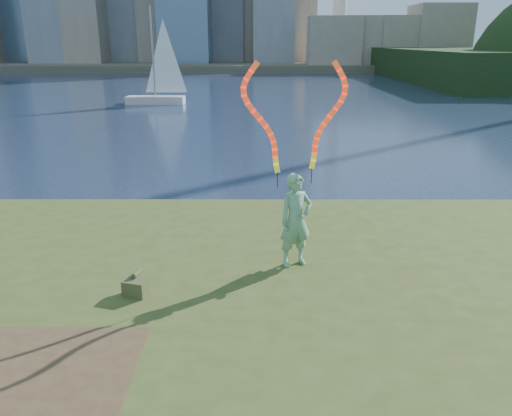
{
  "coord_description": "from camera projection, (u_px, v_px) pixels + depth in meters",
  "views": [
    {
      "loc": [
        1.05,
        -8.41,
        5.02
      ],
      "look_at": [
        1.02,
        1.0,
        1.86
      ],
      "focal_mm": 35.0,
      "sensor_mm": 36.0,
      "label": 1
    }
  ],
  "objects": [
    {
      "name": "ground",
      "position": [
        203.0,
        316.0,
        9.57
      ],
      "size": [
        320.0,
        320.0,
        0.0
      ],
      "primitive_type": "plane",
      "color": "#1B2843",
      "rests_on": "ground"
    },
    {
      "name": "grassy_knoll",
      "position": [
        186.0,
        378.0,
        7.29
      ],
      "size": [
        20.0,
        18.0,
        0.8
      ],
      "color": "#3A4A1A",
      "rests_on": "ground"
    },
    {
      "name": "dirt_patch",
      "position": [
        0.0,
        392.0,
        6.29
      ],
      "size": [
        3.2,
        3.0,
        0.02
      ],
      "primitive_type": "cube",
      "color": "#47331E",
      "rests_on": "grassy_knoll"
    },
    {
      "name": "far_shore",
      "position": [
        252.0,
        64.0,
        99.44
      ],
      "size": [
        320.0,
        40.0,
        1.2
      ],
      "primitive_type": "cube",
      "color": "#4D4839",
      "rests_on": "ground"
    },
    {
      "name": "woman_with_ribbons",
      "position": [
        296.0,
        197.0,
        9.52
      ],
      "size": [
        1.95,
        0.93,
        4.21
      ],
      "rotation": [
        0.0,
        0.0,
        0.43
      ],
      "color": "#207D3A",
      "rests_on": "grassy_knoll"
    },
    {
      "name": "canvas_bag",
      "position": [
        136.0,
        287.0,
        8.68
      ],
      "size": [
        0.45,
        0.51,
        0.38
      ],
      "rotation": [
        0.0,
        0.0,
        -0.27
      ],
      "color": "#404622",
      "rests_on": "grassy_knoll"
    },
    {
      "name": "sailboat",
      "position": [
        158.0,
        88.0,
        41.46
      ],
      "size": [
        5.11,
        1.65,
        7.73
      ],
      "rotation": [
        0.0,
        0.0,
        -0.02
      ],
      "color": "silver",
      "rests_on": "ground"
    }
  ]
}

